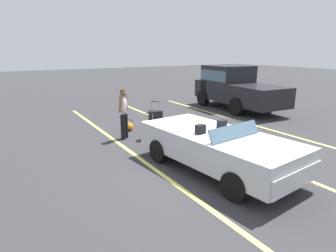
# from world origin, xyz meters

# --- Properties ---
(ground_plane) EXTENTS (80.00, 80.00, 0.00)m
(ground_plane) POSITION_xyz_m (0.00, 0.00, 0.00)
(ground_plane) COLOR #333335
(lot_line_near) EXTENTS (18.00, 0.12, 0.01)m
(lot_line_near) POSITION_xyz_m (0.00, -1.29, 0.00)
(lot_line_near) COLOR #EAE066
(lot_line_near) RESTS_ON ground_plane
(lot_line_mid) EXTENTS (18.00, 0.12, 0.01)m
(lot_line_mid) POSITION_xyz_m (0.00, 1.41, 0.00)
(lot_line_mid) COLOR #EAE066
(lot_line_mid) RESTS_ON ground_plane
(lot_line_far) EXTENTS (18.00, 0.12, 0.01)m
(lot_line_far) POSITION_xyz_m (0.00, 4.11, 0.00)
(lot_line_far) COLOR #EAE066
(lot_line_far) RESTS_ON ground_plane
(convertible_car) EXTENTS (4.30, 2.19, 1.24)m
(convertible_car) POSITION_xyz_m (0.21, 0.02, 0.59)
(convertible_car) COLOR silver
(convertible_car) RESTS_ON ground_plane
(suitcase_large_black) EXTENTS (0.42, 0.54, 1.07)m
(suitcase_large_black) POSITION_xyz_m (-3.87, 0.43, 0.37)
(suitcase_large_black) COLOR black
(suitcase_large_black) RESTS_ON ground_plane
(suitcase_medium_bright) EXTENTS (0.40, 0.47, 0.87)m
(suitcase_medium_bright) POSITION_xyz_m (-3.03, -0.26, 0.31)
(suitcase_medium_bright) COLOR orange
(suitcase_medium_bright) RESTS_ON ground_plane
(duffel_bag) EXTENTS (0.65, 0.38, 0.34)m
(duffel_bag) POSITION_xyz_m (-4.52, -0.39, 0.16)
(duffel_bag) COLOR orange
(duffel_bag) RESTS_ON ground_plane
(traveler_person) EXTENTS (0.46, 0.51, 1.65)m
(traveler_person) POSITION_xyz_m (-3.56, -0.92, 0.93)
(traveler_person) COLOR black
(traveler_person) RESTS_ON ground_plane
(parked_pickup_truck_near) EXTENTS (5.12, 2.32, 2.10)m
(parked_pickup_truck_near) POSITION_xyz_m (-5.53, 5.76, 1.11)
(parked_pickup_truck_near) COLOR black
(parked_pickup_truck_near) RESTS_ON ground_plane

